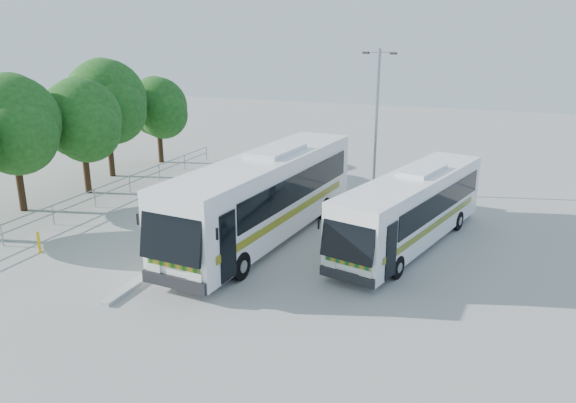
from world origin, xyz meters
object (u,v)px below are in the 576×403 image
at_px(tree_far_d, 107,100).
at_px(tree_far_b, 13,123).
at_px(tree_far_c, 82,119).
at_px(bollard, 39,242).
at_px(coach_main, 265,195).
at_px(coach_adjacent, 411,208).
at_px(lamppost, 377,116).
at_px(tree_far_e, 159,107).

bearing_deg(tree_far_d, tree_far_b, -87.77).
distance_m(tree_far_c, bollard, 9.88).
relative_size(coach_main, bollard, 14.76).
distance_m(coach_adjacent, lamppost, 8.55).
bearing_deg(coach_adjacent, tree_far_d, 179.43).
relative_size(tree_far_b, bollard, 7.59).
bearing_deg(bollard, lamppost, 51.55).
relative_size(tree_far_b, lamppost, 0.87).
xyz_separation_m(tree_far_e, lamppost, (15.72, -2.41, 0.55)).
relative_size(tree_far_e, bollard, 6.46).
distance_m(tree_far_b, tree_far_e, 12.13).
relative_size(tree_far_d, coach_main, 0.54).
relative_size(tree_far_e, coach_adjacent, 0.53).
distance_m(tree_far_c, tree_far_e, 8.22).
bearing_deg(tree_far_c, tree_far_d, 107.83).
height_order(tree_far_b, lamppost, lamppost).
height_order(tree_far_c, tree_far_d, tree_far_d).
height_order(tree_far_b, tree_far_e, tree_far_b).
height_order(tree_far_d, tree_far_e, tree_far_d).
xyz_separation_m(tree_far_c, coach_adjacent, (18.48, -1.62, -2.58)).
relative_size(coach_main, coach_adjacent, 1.20).
bearing_deg(coach_main, lamppost, 77.63).
height_order(tree_far_c, coach_adjacent, tree_far_c).
height_order(tree_far_d, lamppost, lamppost).
xyz_separation_m(coach_main, coach_adjacent, (6.15, 1.54, -0.35)).
bearing_deg(tree_far_d, bollard, -65.60).
distance_m(tree_far_d, tree_far_e, 4.65).
bearing_deg(coach_adjacent, tree_far_b, -158.72).
bearing_deg(tree_far_b, bollard, -39.76).
height_order(coach_main, lamppost, lamppost).
height_order(tree_far_b, tree_far_d, tree_far_d).
height_order(tree_far_e, coach_main, tree_far_e).
relative_size(tree_far_c, lamppost, 0.81).
xyz_separation_m(coach_adjacent, lamppost, (-3.27, 7.41, 2.75)).
bearing_deg(coach_adjacent, lamppost, 128.35).
bearing_deg(tree_far_e, tree_far_b, -91.83).
height_order(tree_far_e, bollard, tree_far_e).
bearing_deg(lamppost, coach_main, -94.75).
distance_m(tree_far_c, coach_adjacent, 18.73).
bearing_deg(lamppost, tree_far_c, -146.06).
bearing_deg(coach_main, coach_adjacent, 19.54).
bearing_deg(coach_adjacent, tree_far_c, -170.44).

